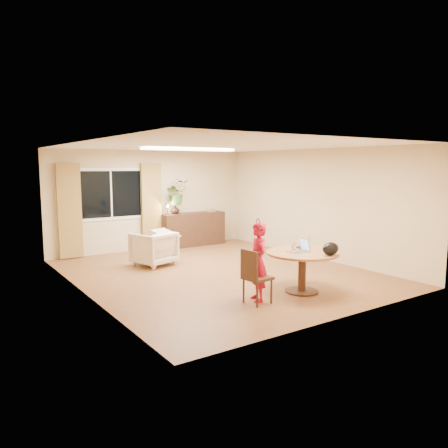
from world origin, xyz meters
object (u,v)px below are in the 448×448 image
(dining_table, at_px, (302,260))
(sideboard, at_px, (193,229))
(child, at_px, (258,262))
(armchair, at_px, (154,248))
(dining_chair, at_px, (258,276))

(dining_table, bearing_deg, sideboard, 82.15)
(child, distance_m, armchair, 3.36)
(dining_chair, xyz_separation_m, armchair, (-0.21, 3.45, -0.07))
(dining_table, bearing_deg, armchair, 110.20)
(dining_table, height_order, child, child)
(child, bearing_deg, sideboard, 179.69)
(dining_table, height_order, sideboard, sideboard)
(dining_table, distance_m, sideboard, 5.02)
(dining_chair, xyz_separation_m, sideboard, (1.72, 5.03, 0.01))
(armchair, bearing_deg, sideboard, -158.01)
(dining_chair, distance_m, armchair, 3.46)
(dining_table, bearing_deg, child, 176.78)
(dining_table, bearing_deg, dining_chair, -176.87)
(dining_table, xyz_separation_m, armchair, (-1.25, 3.39, -0.19))
(dining_table, relative_size, sideboard, 0.69)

